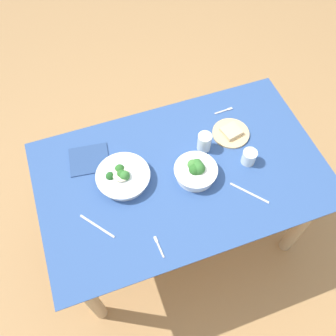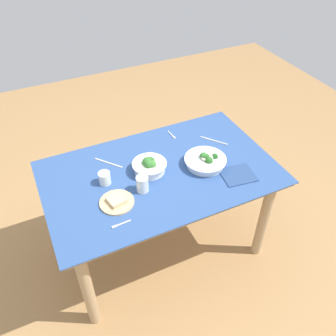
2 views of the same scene
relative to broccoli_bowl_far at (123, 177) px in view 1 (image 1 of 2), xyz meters
The scene contains 12 objects.
ground_plane 0.83m from the broccoli_bowl_far, 11.52° to the right, with size 6.00×6.00×0.00m, color #9E7547.
dining_table 0.33m from the broccoli_bowl_far, 11.52° to the right, with size 1.43×0.88×0.74m.
broccoli_bowl_far is the anchor object (origin of this frame).
broccoli_bowl_near 0.36m from the broccoli_bowl_far, 15.46° to the right, with size 0.21×0.21×0.10m.
bread_side_plate 0.62m from the broccoli_bowl_far, ahead, with size 0.20×0.20×0.04m.
water_glass_center 0.45m from the broccoli_bowl_far, ahead, with size 0.07×0.07×0.10m, color silver.
water_glass_side 0.63m from the broccoli_bowl_far, ahead, with size 0.07×0.07×0.08m, color silver.
fork_by_far_bowl 0.38m from the broccoli_bowl_far, 81.95° to the right, with size 0.02×0.11×0.00m.
fork_by_near_bowl 0.69m from the broccoli_bowl_far, 20.00° to the left, with size 0.11×0.02×0.00m.
table_knife_left 0.27m from the broccoli_bowl_far, 132.75° to the right, with size 0.20×0.01×0.00m, color #B7B7BC.
table_knife_right 0.62m from the broccoli_bowl_far, 26.57° to the right, with size 0.20×0.01×0.00m, color #B7B7BC.
napkin_folded_upper 0.22m from the broccoli_bowl_far, 127.52° to the left, with size 0.20×0.17×0.01m, color navy.
Camera 1 is at (-0.38, -0.86, 2.30)m, focal length 39.05 mm.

